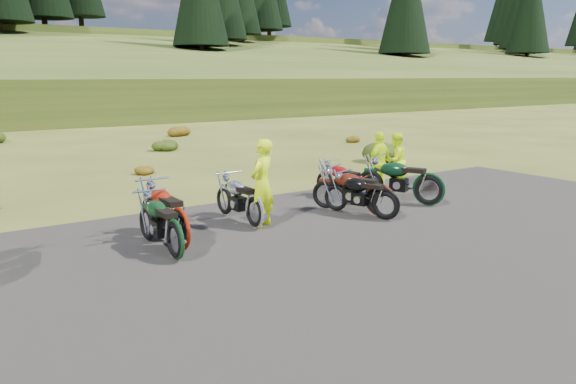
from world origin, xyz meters
TOP-DOWN VIEW (x-y plane):
  - ground at (0.00, 0.00)m, footprint 300.00×300.00m
  - gravel_pad at (0.00, -2.00)m, footprint 20.00×12.00m
  - conifer_34 at (69.00, 66.00)m, footprint 5.72×5.72m
  - conifer_35 at (75.00, 72.00)m, footprint 5.28×5.28m
  - conifer_37 at (87.00, 53.00)m, footprint 7.48×7.48m
  - conifer_38 at (93.00, 59.00)m, footprint 7.04×7.04m
  - conifer_39 at (99.00, 65.00)m, footprint 6.60×6.60m
  - conifer_40 at (105.00, 71.00)m, footprint 6.16×6.16m
  - conifer_41 at (111.00, 77.00)m, footprint 5.72×5.72m
  - shrub_4 at (-0.40, 9.20)m, footprint 0.77×0.77m
  - shrub_5 at (2.50, 14.50)m, footprint 1.03×1.03m
  - shrub_6 at (5.40, 19.80)m, footprint 1.30×1.30m
  - shrub_7 at (8.30, 7.10)m, footprint 1.56×1.56m
  - shrub_8 at (11.20, 12.40)m, footprint 0.77×0.77m
  - motorcycle_1 at (-2.71, 0.83)m, footprint 0.77×2.27m
  - motorcycle_2 at (-3.00, 0.39)m, footprint 0.69×2.06m
  - motorcycle_3 at (-0.80, 1.39)m, footprint 0.68×2.03m
  - motorcycle_4 at (2.06, 0.62)m, footprint 1.51×2.23m
  - motorcycle_5 at (1.97, 0.35)m, footprint 1.24×2.06m
  - motorcycle_6 at (2.63, 1.96)m, footprint 0.82×1.98m
  - motorcycle_7 at (3.83, 0.78)m, footprint 1.69×2.41m
  - person_middle at (-0.60, 1.40)m, footprint 0.81×0.72m
  - person_right_a at (4.72, 2.85)m, footprint 0.85×0.70m
  - person_right_b at (3.84, 2.56)m, footprint 1.06×0.64m

SIDE VIEW (x-z plane):
  - ground at x=0.00m, z-range 0.00..0.00m
  - gravel_pad at x=0.00m, z-range -0.02..0.02m
  - motorcycle_1 at x=-2.71m, z-range -0.59..0.59m
  - motorcycle_2 at x=-3.00m, z-range -0.54..0.54m
  - motorcycle_3 at x=-0.80m, z-range -0.53..0.53m
  - motorcycle_4 at x=2.06m, z-range -0.56..0.56m
  - motorcycle_5 at x=1.97m, z-range -0.51..0.51m
  - motorcycle_6 at x=2.63m, z-range -0.50..0.50m
  - motorcycle_7 at x=3.83m, z-range -0.60..0.60m
  - shrub_4 at x=-0.40m, z-range 0.00..0.45m
  - shrub_8 at x=11.20m, z-range 0.00..0.45m
  - shrub_5 at x=2.50m, z-range 0.00..0.61m
  - shrub_6 at x=5.40m, z-range 0.00..0.77m
  - shrub_7 at x=8.30m, z-range 0.00..0.92m
  - person_right_a at x=4.72m, z-range 0.00..1.59m
  - person_right_b at x=3.84m, z-range 0.00..1.69m
  - person_middle at x=-0.60m, z-range 0.00..1.87m
  - conifer_37 at x=87.00m, z-range 6.17..25.17m
  - conifer_34 at x=69.00m, z-range 8.76..23.76m
  - conifer_38 at x=93.00m, z-range 7.37..25.37m
  - conifer_35 at x=75.00m, z-range 9.95..23.95m
  - conifer_39 at x=99.00m, z-range 8.56..25.56m
  - conifer_41 at x=111.00m, z-range 10.15..25.15m
  - conifer_40 at x=105.00m, z-range 9.76..25.76m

